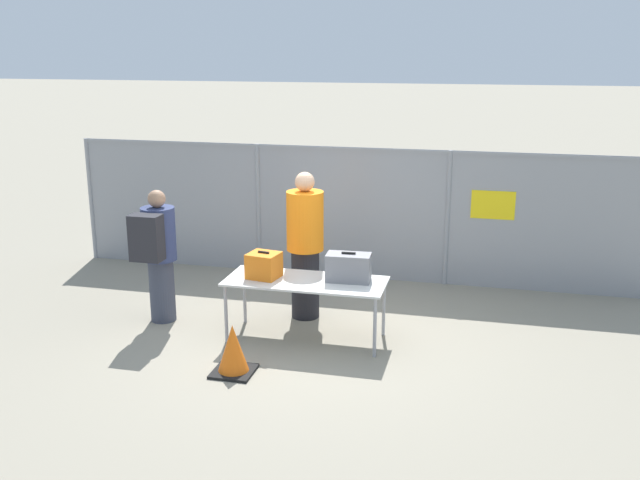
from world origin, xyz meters
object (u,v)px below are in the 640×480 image
Objects in this scene: traffic_cone at (233,351)px; suitcase_grey at (348,267)px; security_worker_near at (305,244)px; suitcase_orange at (264,265)px; utility_trailer at (519,219)px; inspection_table at (306,285)px; traveler_hooded at (158,251)px.

suitcase_grey is at bearing 49.67° from traffic_cone.
suitcase_grey is 0.96× the size of traffic_cone.
traffic_cone is at bearing 92.61° from security_worker_near.
utility_trailer is (3.04, 5.15, -0.48)m from suitcase_orange.
security_worker_near is 1.93m from traffic_cone.
suitcase_grey reaches higher than inspection_table.
inspection_table is 1.12× the size of traveler_hooded.
suitcase_orange is 0.73× the size of traffic_cone.
inspection_table is at bearing -116.31° from utility_trailer.
inspection_table is 3.59× the size of suitcase_grey.
security_worker_near reaches higher than traffic_cone.
security_worker_near reaches higher than suitcase_orange.
security_worker_near reaches higher than traveler_hooded.
suitcase_grey is at bearing 11.54° from inspection_table.
security_worker_near is at bearing -121.53° from utility_trailer.
inspection_table is 0.54m from suitcase_grey.
utility_trailer is (2.06, 5.04, -0.50)m from suitcase_grey.
traffic_cone is at bearing -53.76° from traveler_hooded.
suitcase_orange is 1.23m from traffic_cone.
suitcase_orange is at bearing -178.42° from inspection_table.
inspection_table is at bearing 118.23° from security_worker_near.
security_worker_near is (0.31, 0.70, 0.09)m from suitcase_orange.
inspection_table is 1.92m from traveler_hooded.
utility_trailer is (2.73, 4.45, -0.58)m from security_worker_near.
suitcase_orange is 0.09× the size of utility_trailer.
security_worker_near is (-0.19, 0.69, 0.29)m from inspection_table.
traveler_hooded reaches higher than traffic_cone.
security_worker_near reaches higher than suitcase_grey.
utility_trailer is 6.92m from traffic_cone.
traveler_hooded reaches higher than suitcase_grey.
traveler_hooded is 0.40× the size of utility_trailer.
inspection_table is at bearing 64.55° from traffic_cone.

